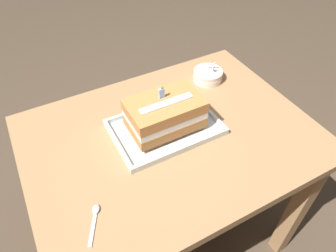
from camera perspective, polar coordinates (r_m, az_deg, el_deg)
The scene contains 6 objects.
ground_plane at distance 1.71m, azimuth 0.39°, elevation -19.08°, with size 8.00×8.00×0.00m, color #4C3D2D.
dining_table at distance 1.18m, azimuth 0.53°, elevation -5.61°, with size 1.01×0.75×0.74m.
foil_tray at distance 1.10m, azimuth -0.56°, elevation -0.36°, with size 0.37×0.25×0.02m.
birthday_cake at distance 1.06m, azimuth -0.59°, elevation 2.36°, with size 0.25×0.16×0.16m.
bowl_stack at distance 1.33m, azimuth 7.35°, elevation 9.26°, with size 0.12×0.12×0.09m.
serving_spoon_near_tray at distance 0.92m, azimuth -13.31°, elevation -15.67°, with size 0.07×0.12×0.01m.
Camera 1 is at (-0.37, -0.66, 1.53)m, focal length 33.10 mm.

